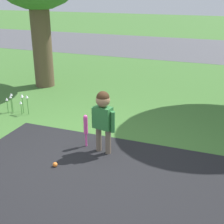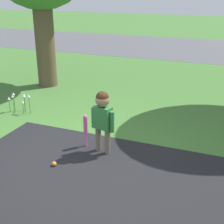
% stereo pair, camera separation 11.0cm
% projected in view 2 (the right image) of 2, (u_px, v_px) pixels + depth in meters
% --- Properties ---
extents(ground_plane, '(60.00, 60.00, 0.00)m').
position_uv_depth(ground_plane, '(83.00, 163.00, 4.85)').
color(ground_plane, '#3D6B2D').
extents(street_strip, '(40.00, 6.00, 0.01)m').
position_uv_depth(street_strip, '(191.00, 48.00, 14.15)').
color(street_strip, '#4C4C51').
rests_on(street_strip, ground).
extents(child, '(0.42, 0.23, 1.05)m').
position_uv_depth(child, '(103.00, 114.00, 4.93)').
color(child, '#6B5B4C').
rests_on(child, ground).
extents(baseball_bat, '(0.07, 0.07, 0.58)m').
position_uv_depth(baseball_bat, '(86.00, 126.00, 5.23)').
color(baseball_bat, '#E54CA5').
rests_on(baseball_bat, ground).
extents(sports_ball, '(0.07, 0.07, 0.07)m').
position_uv_depth(sports_ball, '(54.00, 164.00, 4.75)').
color(sports_ball, orange).
rests_on(sports_ball, ground).
extents(flower_bed, '(0.52, 0.27, 0.44)m').
position_uv_depth(flower_bed, '(19.00, 98.00, 6.72)').
color(flower_bed, '#38702D').
rests_on(flower_bed, ground).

